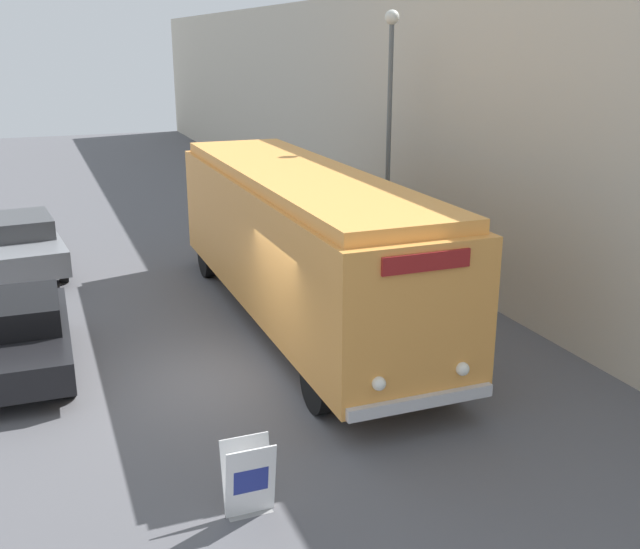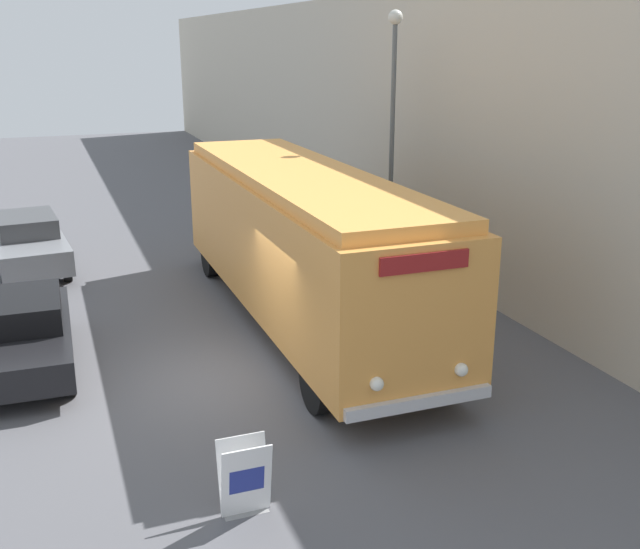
% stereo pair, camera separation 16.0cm
% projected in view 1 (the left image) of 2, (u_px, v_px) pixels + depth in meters
% --- Properties ---
extents(ground_plane, '(80.00, 80.00, 0.00)m').
position_uv_depth(ground_plane, '(219.00, 380.00, 13.81)').
color(ground_plane, '#56565B').
extents(building_wall_right, '(0.30, 60.00, 7.35)m').
position_uv_depth(building_wall_right, '(354.00, 116.00, 24.05)').
color(building_wall_right, beige).
rests_on(building_wall_right, ground_plane).
extents(vintage_bus, '(2.64, 11.10, 3.39)m').
position_uv_depth(vintage_bus, '(300.00, 238.00, 16.12)').
color(vintage_bus, black).
rests_on(vintage_bus, ground_plane).
extents(sign_board, '(0.67, 0.39, 1.05)m').
position_uv_depth(sign_board, '(249.00, 479.00, 9.79)').
color(sign_board, gray).
rests_on(sign_board, ground_plane).
extents(streetlamp, '(0.36, 0.36, 6.72)m').
position_uv_depth(streetlamp, '(390.00, 109.00, 19.00)').
color(streetlamp, '#595E60').
rests_on(streetlamp, ground_plane).
extents(parked_car_near, '(1.87, 4.32, 1.42)m').
position_uv_depth(parked_car_near, '(19.00, 335.00, 14.04)').
color(parked_car_near, black).
rests_on(parked_car_near, ground_plane).
extents(parked_car_mid, '(2.12, 4.78, 1.47)m').
position_uv_depth(parked_car_mid, '(25.00, 243.00, 20.32)').
color(parked_car_mid, black).
rests_on(parked_car_mid, ground_plane).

